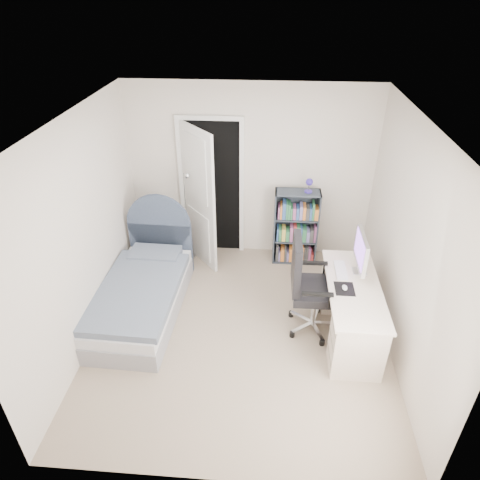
# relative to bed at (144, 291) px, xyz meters

# --- Properties ---
(room_shell) EXTENTS (3.50, 3.70, 2.60)m
(room_shell) POSITION_rel_bed_xyz_m (1.23, -0.31, 0.98)
(room_shell) COLOR gray
(room_shell) RESTS_ON ground
(door) EXTENTS (0.92, 0.66, 2.06)m
(door) POSITION_rel_bed_xyz_m (0.59, 1.26, 0.77)
(door) COLOR black
(door) RESTS_ON ground
(bed) EXTENTS (0.97, 1.94, 1.18)m
(bed) POSITION_rel_bed_xyz_m (0.00, 0.00, 0.00)
(bed) COLOR gray
(bed) RESTS_ON ground
(nightstand) EXTENTS (0.40, 0.40, 0.59)m
(nightstand) POSITION_rel_bed_xyz_m (0.04, 1.29, 0.12)
(nightstand) COLOR tan
(nightstand) RESTS_ON ground
(floor_lamp) EXTENTS (0.20, 0.20, 1.37)m
(floor_lamp) POSITION_rel_bed_xyz_m (0.36, 1.19, 0.29)
(floor_lamp) COLOR silver
(floor_lamp) RESTS_ON ground
(bookcase) EXTENTS (0.62, 0.27, 1.32)m
(bookcase) POSITION_rel_bed_xyz_m (1.91, 1.24, 0.25)
(bookcase) COLOR #323A44
(bookcase) RESTS_ON ground
(desk) EXTENTS (0.58, 1.44, 1.18)m
(desk) POSITION_rel_bed_xyz_m (2.49, -0.27, 0.12)
(desk) COLOR beige
(desk) RESTS_ON ground
(office_chair) EXTENTS (0.62, 0.64, 1.22)m
(office_chair) POSITION_rel_bed_xyz_m (1.99, -0.19, 0.40)
(office_chair) COLOR silver
(office_chair) RESTS_ON ground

